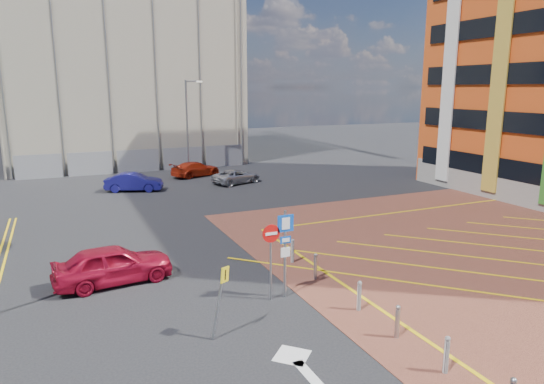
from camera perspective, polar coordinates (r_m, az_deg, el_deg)
ground at (r=16.77m, az=1.45°, el=-13.81°), size 140.00×140.00×0.00m
lamp_back at (r=43.02m, az=-9.86°, el=8.03°), size 1.53×0.16×8.00m
sign_cluster at (r=16.97m, az=0.95°, el=-6.36°), size 1.17×0.12×3.20m
warning_sign at (r=14.62m, az=-6.06°, el=-11.78°), size 0.66×0.40×2.25m
bollard_row at (r=16.35m, az=11.55°, el=-12.96°), size 0.14×11.14×0.90m
construction_building at (r=54.11m, az=-17.78°, el=15.51°), size 21.20×19.20×22.00m
construction_fence at (r=44.69m, az=-14.18°, el=3.65°), size 21.60×0.06×2.00m
car_red_left at (r=19.65m, az=-18.18°, el=-8.08°), size 4.57×2.22×1.50m
car_blue_back at (r=36.41m, az=-15.93°, el=1.14°), size 4.26×2.67×1.32m
car_red_back at (r=41.35m, az=-8.97°, el=2.68°), size 4.64×3.06×1.25m
car_silver_back at (r=37.97m, az=-4.20°, el=1.84°), size 4.33×3.03×1.10m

